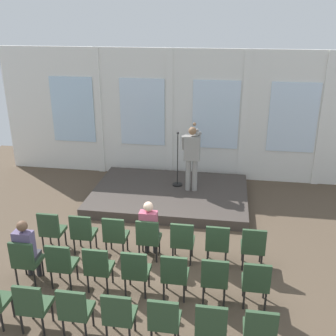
# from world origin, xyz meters

# --- Properties ---
(ground_plane) EXTENTS (14.30, 14.30, 0.00)m
(ground_plane) POSITION_xyz_m (0.00, 0.00, 0.00)
(ground_plane) COLOR brown
(rear_partition) EXTENTS (11.00, 0.14, 3.87)m
(rear_partition) POSITION_xyz_m (0.04, 5.23, 1.94)
(rear_partition) COLOR silver
(rear_partition) RESTS_ON ground
(stage_platform) EXTENTS (4.18, 2.96, 0.26)m
(stage_platform) POSITION_xyz_m (0.00, 3.46, 0.13)
(stage_platform) COLOR #3F3833
(stage_platform) RESTS_ON ground
(speaker) EXTENTS (0.51, 0.69, 1.78)m
(speaker) POSITION_xyz_m (0.57, 3.60, 1.30)
(speaker) COLOR gray
(speaker) RESTS_ON stage_platform
(mic_stand) EXTENTS (0.28, 0.28, 1.55)m
(mic_stand) POSITION_xyz_m (0.16, 3.86, 0.60)
(mic_stand) COLOR black
(mic_stand) RESTS_ON stage_platform
(chair_r0_c0) EXTENTS (0.46, 0.44, 0.94)m
(chair_r0_c0) POSITION_xyz_m (-2.10, 0.56, 0.53)
(chair_r0_c0) COLOR black
(chair_r0_c0) RESTS_ON ground
(chair_r0_c1) EXTENTS (0.46, 0.44, 0.94)m
(chair_r0_c1) POSITION_xyz_m (-1.40, 0.56, 0.53)
(chair_r0_c1) COLOR black
(chair_r0_c1) RESTS_ON ground
(chair_r0_c2) EXTENTS (0.46, 0.44, 0.94)m
(chair_r0_c2) POSITION_xyz_m (-0.70, 0.56, 0.53)
(chair_r0_c2) COLOR black
(chair_r0_c2) RESTS_ON ground
(chair_r0_c3) EXTENTS (0.46, 0.44, 0.94)m
(chair_r0_c3) POSITION_xyz_m (0.00, 0.56, 0.53)
(chair_r0_c3) COLOR black
(chair_r0_c3) RESTS_ON ground
(audience_r0_c3) EXTENTS (0.36, 0.39, 1.30)m
(audience_r0_c3) POSITION_xyz_m (0.00, 0.64, 0.72)
(audience_r0_c3) COLOR #2D2D33
(audience_r0_c3) RESTS_ON ground
(chair_r0_c4) EXTENTS (0.46, 0.44, 0.94)m
(chair_r0_c4) POSITION_xyz_m (0.70, 0.56, 0.53)
(chair_r0_c4) COLOR black
(chair_r0_c4) RESTS_ON ground
(chair_r0_c5) EXTENTS (0.46, 0.44, 0.94)m
(chair_r0_c5) POSITION_xyz_m (1.40, 0.56, 0.53)
(chair_r0_c5) COLOR black
(chair_r0_c5) RESTS_ON ground
(chair_r0_c6) EXTENTS (0.46, 0.44, 0.94)m
(chair_r0_c6) POSITION_xyz_m (2.10, 0.56, 0.53)
(chair_r0_c6) COLOR black
(chair_r0_c6) RESTS_ON ground
(chair_r1_c0) EXTENTS (0.46, 0.44, 0.94)m
(chair_r1_c0) POSITION_xyz_m (-2.10, -0.57, 0.53)
(chair_r1_c0) COLOR black
(chair_r1_c0) RESTS_ON ground
(audience_r1_c0) EXTENTS (0.36, 0.39, 1.30)m
(audience_r1_c0) POSITION_xyz_m (-2.10, -0.49, 0.73)
(audience_r1_c0) COLOR #2D2D33
(audience_r1_c0) RESTS_ON ground
(chair_r1_c1) EXTENTS (0.46, 0.44, 0.94)m
(chair_r1_c1) POSITION_xyz_m (-1.40, -0.57, 0.53)
(chair_r1_c1) COLOR black
(chair_r1_c1) RESTS_ON ground
(chair_r1_c2) EXTENTS (0.46, 0.44, 0.94)m
(chair_r1_c2) POSITION_xyz_m (-0.70, -0.57, 0.53)
(chair_r1_c2) COLOR black
(chair_r1_c2) RESTS_ON ground
(chair_r1_c3) EXTENTS (0.46, 0.44, 0.94)m
(chair_r1_c3) POSITION_xyz_m (0.00, -0.57, 0.53)
(chair_r1_c3) COLOR black
(chair_r1_c3) RESTS_ON ground
(chair_r1_c4) EXTENTS (0.46, 0.44, 0.94)m
(chair_r1_c4) POSITION_xyz_m (0.70, -0.57, 0.53)
(chair_r1_c4) COLOR black
(chair_r1_c4) RESTS_ON ground
(chair_r1_c5) EXTENTS (0.46, 0.44, 0.94)m
(chair_r1_c5) POSITION_xyz_m (1.40, -0.57, 0.53)
(chair_r1_c5) COLOR black
(chair_r1_c5) RESTS_ON ground
(chair_r1_c6) EXTENTS (0.46, 0.44, 0.94)m
(chair_r1_c6) POSITION_xyz_m (2.10, -0.57, 0.53)
(chair_r1_c6) COLOR black
(chair_r1_c6) RESTS_ON ground
(chair_r2_c1) EXTENTS (0.46, 0.44, 0.94)m
(chair_r2_c1) POSITION_xyz_m (-1.40, -1.69, 0.53)
(chair_r2_c1) COLOR black
(chair_r2_c1) RESTS_ON ground
(chair_r2_c2) EXTENTS (0.46, 0.44, 0.94)m
(chair_r2_c2) POSITION_xyz_m (-0.70, -1.69, 0.53)
(chair_r2_c2) COLOR black
(chair_r2_c2) RESTS_ON ground
(chair_r2_c3) EXTENTS (0.46, 0.44, 0.94)m
(chair_r2_c3) POSITION_xyz_m (0.00, -1.69, 0.53)
(chair_r2_c3) COLOR black
(chair_r2_c3) RESTS_ON ground
(chair_r2_c4) EXTENTS (0.46, 0.44, 0.94)m
(chair_r2_c4) POSITION_xyz_m (0.70, -1.69, 0.53)
(chair_r2_c4) COLOR black
(chair_r2_c4) RESTS_ON ground
(chair_r2_c5) EXTENTS (0.46, 0.44, 0.94)m
(chair_r2_c5) POSITION_xyz_m (1.40, -1.69, 0.53)
(chair_r2_c5) COLOR black
(chair_r2_c5) RESTS_ON ground
(chair_r2_c6) EXTENTS (0.46, 0.44, 0.94)m
(chair_r2_c6) POSITION_xyz_m (2.10, -1.69, 0.53)
(chair_r2_c6) COLOR black
(chair_r2_c6) RESTS_ON ground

